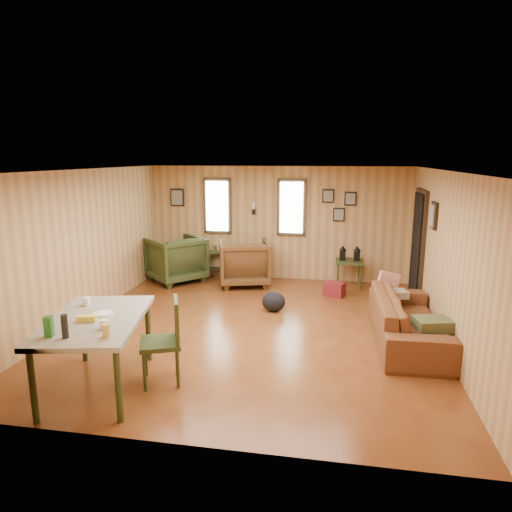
# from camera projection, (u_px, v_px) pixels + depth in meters

# --- Properties ---
(room) EXTENTS (5.54, 6.04, 2.44)m
(room) POSITION_uv_depth(u_px,v_px,m) (265.00, 248.00, 7.04)
(room) COLOR brown
(room) RESTS_ON ground
(sofa) EXTENTS (0.72, 2.28, 0.89)m
(sofa) POSITION_uv_depth(u_px,v_px,m) (408.00, 312.00, 6.45)
(sofa) COLOR brown
(sofa) RESTS_ON ground
(recliner_brown) EXTENTS (1.21, 1.16, 1.02)m
(recliner_brown) POSITION_uv_depth(u_px,v_px,m) (244.00, 260.00, 9.32)
(recliner_brown) COLOR #533419
(recliner_brown) RESTS_ON ground
(recliner_green) EXTENTS (1.39, 1.40, 1.05)m
(recliner_green) POSITION_uv_depth(u_px,v_px,m) (176.00, 257.00, 9.58)
(recliner_green) COLOR #333F1C
(recliner_green) RESTS_ON ground
(end_table) EXTENTS (0.69, 0.66, 0.69)m
(end_table) POSITION_uv_depth(u_px,v_px,m) (212.00, 259.00, 10.08)
(end_table) COLOR #35401C
(end_table) RESTS_ON ground
(side_table) EXTENTS (0.54, 0.54, 0.86)m
(side_table) POSITION_uv_depth(u_px,v_px,m) (349.00, 259.00, 9.10)
(side_table) COLOR #35401C
(side_table) RESTS_ON ground
(cooler) EXTENTS (0.44, 0.38, 0.27)m
(cooler) POSITION_uv_depth(u_px,v_px,m) (334.00, 289.00, 8.64)
(cooler) COLOR maroon
(cooler) RESTS_ON ground
(backpack) EXTENTS (0.43, 0.34, 0.35)m
(backpack) POSITION_uv_depth(u_px,v_px,m) (274.00, 302.00, 7.77)
(backpack) COLOR black
(backpack) RESTS_ON ground
(sofa_pillows) EXTENTS (0.85, 1.90, 0.39)m
(sofa_pillows) POSITION_uv_depth(u_px,v_px,m) (409.00, 304.00, 6.59)
(sofa_pillows) COLOR #4A4F2C
(sofa_pillows) RESTS_ON sofa
(dining_table) EXTENTS (1.29, 1.81, 1.08)m
(dining_table) POSITION_uv_depth(u_px,v_px,m) (95.00, 325.00, 5.07)
(dining_table) COLOR gray
(dining_table) RESTS_ON ground
(dining_chair) EXTENTS (0.59, 0.59, 1.01)m
(dining_chair) POSITION_uv_depth(u_px,v_px,m) (167.00, 336.00, 5.26)
(dining_chair) COLOR #333F1C
(dining_chair) RESTS_ON ground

